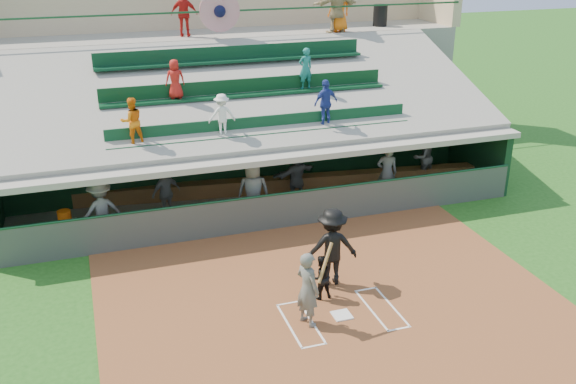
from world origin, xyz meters
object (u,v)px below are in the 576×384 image
object	(u,v)px
water_cooler	(64,217)
catcher	(320,277)
home_plate	(342,315)
white_table	(67,233)
batter_at_plate	(308,289)
trash_bin	(380,15)

from	to	relation	value
water_cooler	catcher	bearing A→B (deg)	-40.39
home_plate	water_cooler	size ratio (longest dim) A/B	1.14
white_table	batter_at_plate	bearing A→B (deg)	-59.27
batter_at_plate	water_cooler	distance (m)	7.83
batter_at_plate	white_table	bearing A→B (deg)	131.29
home_plate	trash_bin	size ratio (longest dim) A/B	0.49
white_table	catcher	bearing A→B (deg)	-50.85
water_cooler	home_plate	bearing A→B (deg)	-44.24
white_table	trash_bin	world-z (taller)	trash_bin
catcher	water_cooler	size ratio (longest dim) A/B	3.00
water_cooler	trash_bin	distance (m)	15.62
white_table	home_plate	bearing A→B (deg)	-54.72
catcher	batter_at_plate	bearing A→B (deg)	49.46
batter_at_plate	water_cooler	xyz separation A→B (m)	(-5.16, 5.89, -0.06)
water_cooler	white_table	bearing A→B (deg)	-89.66
white_table	water_cooler	xyz separation A→B (m)	(-0.00, 0.02, 0.51)
home_plate	trash_bin	xyz separation A→B (m)	(7.10, 13.24, 5.00)
home_plate	batter_at_plate	world-z (taller)	batter_at_plate
white_table	trash_bin	distance (m)	15.77
home_plate	white_table	distance (m)	8.40
trash_bin	water_cooler	bearing A→B (deg)	-150.68
batter_at_plate	water_cooler	world-z (taller)	batter_at_plate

